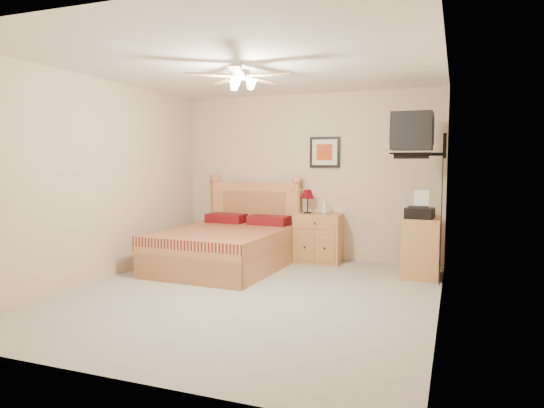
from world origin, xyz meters
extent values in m
plane|color=#9A958B|center=(0.00, 0.00, 0.00)|extent=(4.50, 4.50, 0.00)
cube|color=white|center=(0.00, 0.00, 2.50)|extent=(4.00, 4.50, 0.04)
cube|color=#C5B091|center=(0.00, 2.25, 1.25)|extent=(4.00, 0.04, 2.50)
cube|color=#C5B091|center=(0.00, -2.25, 1.25)|extent=(4.00, 0.04, 2.50)
cube|color=#C5B091|center=(-2.00, 0.00, 1.25)|extent=(0.04, 4.50, 2.50)
cube|color=#C5B091|center=(2.00, 0.00, 1.25)|extent=(0.04, 4.50, 2.50)
cube|color=#B4754D|center=(0.25, 2.00, 0.36)|extent=(0.69, 0.53, 0.72)
imported|color=silver|center=(0.34, 1.98, 0.83)|extent=(0.11, 0.11, 0.23)
cube|color=black|center=(0.27, 2.23, 1.62)|extent=(0.46, 0.04, 0.46)
cube|color=#9D6033|center=(1.73, 1.61, 0.38)|extent=(0.45, 0.65, 0.77)
imported|color=#A99C8A|center=(1.67, 1.88, 0.78)|extent=(0.26, 0.30, 0.02)
imported|color=gray|center=(1.69, 1.88, 0.80)|extent=(0.22, 0.27, 0.02)
camera|label=1|loc=(2.12, -4.85, 1.48)|focal=32.00mm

